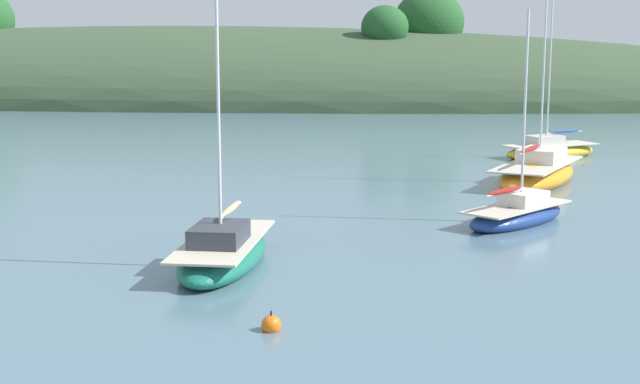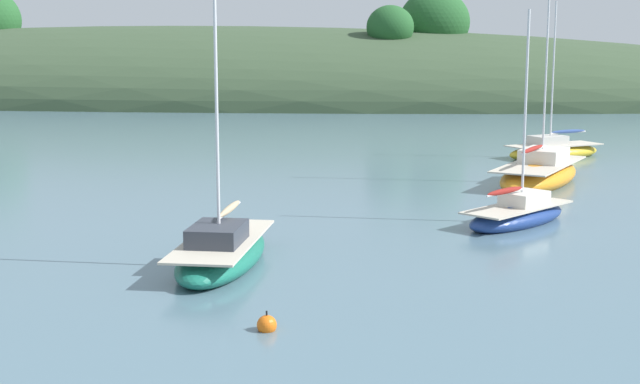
# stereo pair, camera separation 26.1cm
# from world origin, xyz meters

# --- Properties ---
(far_shoreline_hill) EXTENTS (150.00, 36.00, 20.17)m
(far_shoreline_hill) POSITION_xyz_m (-25.05, 85.55, 0.11)
(far_shoreline_hill) COLOR #384C33
(far_shoreline_hill) RESTS_ON ground
(sailboat_blue_center) EXTENTS (4.51, 5.10, 7.47)m
(sailboat_blue_center) POSITION_xyz_m (6.72, 21.35, 0.34)
(sailboat_blue_center) COLOR navy
(sailboat_blue_center) RESTS_ON ground
(sailboat_cream_ketch) EXTENTS (2.14, 6.18, 7.62)m
(sailboat_cream_ketch) POSITION_xyz_m (-2.08, 14.44, 0.38)
(sailboat_cream_ketch) COLOR #196B56
(sailboat_cream_ketch) RESTS_ON ground
(sailboat_yellow_far) EXTENTS (6.01, 4.94, 8.57)m
(sailboat_yellow_far) POSITION_xyz_m (10.37, 39.80, 0.38)
(sailboat_yellow_far) COLOR gold
(sailboat_yellow_far) RESTS_ON ground
(sailboat_red_portside) EXTENTS (5.35, 8.12, 10.06)m
(sailboat_red_portside) POSITION_xyz_m (8.52, 30.35, 0.46)
(sailboat_red_portside) COLOR orange
(sailboat_red_portside) RESTS_ON ground
(mooring_buoy_channel) EXTENTS (0.44, 0.44, 0.54)m
(mooring_buoy_channel) POSITION_xyz_m (0.20, 9.01, 0.12)
(mooring_buoy_channel) COLOR orange
(mooring_buoy_channel) RESTS_ON ground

